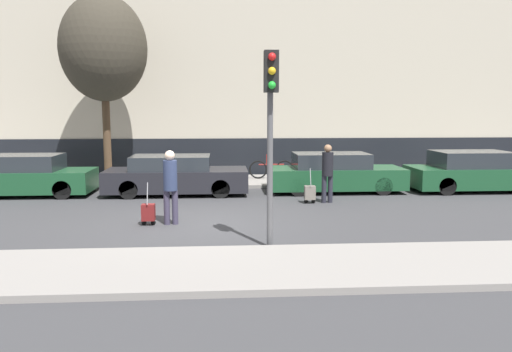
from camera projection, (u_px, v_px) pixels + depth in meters
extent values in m
plane|color=#38383A|center=(196.00, 224.00, 12.41)|extent=(80.00, 80.00, 0.00)
cube|color=gray|center=(185.00, 269.00, 8.69)|extent=(28.00, 2.50, 0.12)
cube|color=gray|center=(205.00, 181.00, 19.32)|extent=(28.00, 3.00, 0.12)
cube|color=#B7AD99|center=(206.00, 23.00, 22.14)|extent=(28.00, 3.05, 13.24)
cube|color=black|center=(206.00, 157.00, 21.38)|extent=(27.44, 0.06, 1.60)
cube|color=#194728|center=(32.00, 181.00, 16.47)|extent=(3.95, 1.79, 0.70)
cube|color=#23282D|center=(26.00, 163.00, 16.38)|extent=(2.17, 1.57, 0.51)
cylinder|color=black|center=(62.00, 190.00, 15.79)|extent=(0.60, 0.18, 0.60)
cylinder|color=black|center=(77.00, 183.00, 17.38)|extent=(0.60, 0.18, 0.60)
cylinder|color=black|center=(4.00, 183.00, 17.21)|extent=(0.60, 0.18, 0.60)
cube|color=black|center=(177.00, 180.00, 16.71)|extent=(4.70, 1.84, 0.70)
cube|color=#23282D|center=(171.00, 162.00, 16.62)|extent=(2.58, 1.62, 0.46)
cylinder|color=black|center=(221.00, 189.00, 16.01)|extent=(0.60, 0.18, 0.60)
cylinder|color=black|center=(221.00, 181.00, 17.66)|extent=(0.60, 0.18, 0.60)
cylinder|color=black|center=(129.00, 190.00, 15.81)|extent=(0.60, 0.18, 0.60)
cylinder|color=black|center=(137.00, 182.00, 17.46)|extent=(0.60, 0.18, 0.60)
cube|color=#194728|center=(336.00, 178.00, 17.20)|extent=(4.58, 1.78, 0.70)
cube|color=#23282D|center=(331.00, 160.00, 17.11)|extent=(2.52, 1.57, 0.50)
cylinder|color=black|center=(383.00, 186.00, 16.53)|extent=(0.60, 0.18, 0.60)
cylinder|color=black|center=(369.00, 180.00, 18.12)|extent=(0.60, 0.18, 0.60)
cylinder|color=black|center=(298.00, 187.00, 16.34)|extent=(0.60, 0.18, 0.60)
cylinder|color=black|center=(292.00, 180.00, 17.93)|extent=(0.60, 0.18, 0.60)
cube|color=#194728|center=(475.00, 177.00, 17.44)|extent=(4.57, 1.90, 0.70)
cube|color=#23282D|center=(471.00, 159.00, 17.34)|extent=(2.51, 1.67, 0.55)
cylinder|color=black|center=(500.00, 178.00, 18.41)|extent=(0.60, 0.18, 0.60)
cylinder|color=black|center=(447.00, 186.00, 16.52)|extent=(0.60, 0.18, 0.60)
cylinder|color=black|center=(426.00, 179.00, 18.22)|extent=(0.60, 0.18, 0.60)
cylinder|color=#383347|center=(167.00, 207.00, 12.30)|extent=(0.15, 0.15, 0.85)
cylinder|color=#383347|center=(175.00, 207.00, 12.33)|extent=(0.15, 0.15, 0.85)
cylinder|color=#283351|center=(170.00, 175.00, 12.21)|extent=(0.34, 0.34, 0.74)
sphere|color=beige|center=(170.00, 155.00, 12.14)|extent=(0.24, 0.24, 0.24)
cube|color=maroon|center=(148.00, 212.00, 12.23)|extent=(0.32, 0.24, 0.40)
cylinder|color=black|center=(144.00, 223.00, 12.26)|extent=(0.12, 0.03, 0.12)
cylinder|color=black|center=(153.00, 223.00, 12.28)|extent=(0.12, 0.03, 0.12)
cylinder|color=gray|center=(147.00, 194.00, 12.10)|extent=(0.02, 0.19, 0.53)
cylinder|color=#23232D|center=(324.00, 189.00, 15.18)|extent=(0.15, 0.15, 0.83)
cylinder|color=#23232D|center=(330.00, 189.00, 15.22)|extent=(0.15, 0.15, 0.83)
cylinder|color=black|center=(328.00, 164.00, 15.10)|extent=(0.34, 0.34, 0.72)
sphere|color=#936B4C|center=(328.00, 148.00, 15.03)|extent=(0.23, 0.23, 0.23)
cube|color=slate|center=(310.00, 193.00, 15.10)|extent=(0.32, 0.24, 0.41)
cylinder|color=black|center=(306.00, 201.00, 15.13)|extent=(0.12, 0.03, 0.12)
cylinder|color=black|center=(313.00, 201.00, 15.14)|extent=(0.12, 0.03, 0.12)
cylinder|color=gray|center=(311.00, 177.00, 14.97)|extent=(0.02, 0.19, 0.53)
cylinder|color=#515154|center=(270.00, 152.00, 10.03)|extent=(0.12, 0.12, 3.96)
cube|color=black|center=(271.00, 72.00, 9.65)|extent=(0.28, 0.24, 0.80)
sphere|color=red|center=(272.00, 57.00, 9.46)|extent=(0.15, 0.15, 0.15)
sphere|color=gold|center=(272.00, 71.00, 9.50)|extent=(0.15, 0.15, 0.15)
sphere|color=green|center=(272.00, 85.00, 9.53)|extent=(0.15, 0.15, 0.15)
torus|color=black|center=(285.00, 169.00, 19.71)|extent=(0.72, 0.06, 0.72)
torus|color=black|center=(258.00, 170.00, 19.64)|extent=(0.72, 0.06, 0.72)
cylinder|color=maroon|center=(271.00, 164.00, 19.65)|extent=(1.00, 0.05, 0.05)
cylinder|color=maroon|center=(267.00, 159.00, 19.61)|extent=(0.04, 0.04, 0.40)
cylinder|color=#4C3826|center=(107.00, 136.00, 18.45)|extent=(0.28, 0.28, 3.48)
ellipsoid|color=#383328|center=(103.00, 48.00, 18.03)|extent=(3.13, 3.13, 3.82)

